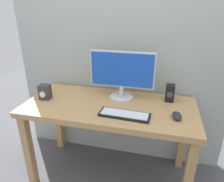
{
  "coord_description": "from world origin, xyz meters",
  "views": [
    {
      "loc": [
        0.38,
        -1.45,
        1.5
      ],
      "look_at": [
        0.02,
        0.0,
        0.86
      ],
      "focal_mm": 32.97,
      "sensor_mm": 36.0,
      "label": 1
    }
  ],
  "objects_px": {
    "mouse": "(177,116)",
    "desk": "(110,115)",
    "audio_controller": "(45,92)",
    "keyboard_primary": "(124,115)",
    "monitor": "(122,73)",
    "speaker_right": "(170,93)"
  },
  "relations": [
    {
      "from": "mouse",
      "to": "monitor",
      "type": "bearing_deg",
      "value": 142.22
    },
    {
      "from": "speaker_right",
      "to": "audio_controller",
      "type": "height_order",
      "value": "speaker_right"
    },
    {
      "from": "desk",
      "to": "monitor",
      "type": "xyz_separation_m",
      "value": [
        0.07,
        0.15,
        0.32
      ]
    },
    {
      "from": "monitor",
      "to": "audio_controller",
      "type": "distance_m",
      "value": 0.67
    },
    {
      "from": "monitor",
      "to": "mouse",
      "type": "relative_size",
      "value": 4.98
    },
    {
      "from": "mouse",
      "to": "audio_controller",
      "type": "xyz_separation_m",
      "value": [
        -1.08,
        0.07,
        0.04
      ]
    },
    {
      "from": "mouse",
      "to": "desk",
      "type": "bearing_deg",
      "value": 160.11
    },
    {
      "from": "monitor",
      "to": "audio_controller",
      "type": "relative_size",
      "value": 4.25
    },
    {
      "from": "desk",
      "to": "speaker_right",
      "type": "bearing_deg",
      "value": 21.59
    },
    {
      "from": "monitor",
      "to": "mouse",
      "type": "height_order",
      "value": "monitor"
    },
    {
      "from": "mouse",
      "to": "audio_controller",
      "type": "relative_size",
      "value": 0.85
    },
    {
      "from": "desk",
      "to": "audio_controller",
      "type": "relative_size",
      "value": 10.87
    },
    {
      "from": "desk",
      "to": "speaker_right",
      "type": "height_order",
      "value": "speaker_right"
    },
    {
      "from": "mouse",
      "to": "audio_controller",
      "type": "distance_m",
      "value": 1.09
    },
    {
      "from": "audio_controller",
      "to": "monitor",
      "type": "bearing_deg",
      "value": 15.98
    },
    {
      "from": "keyboard_primary",
      "to": "speaker_right",
      "type": "distance_m",
      "value": 0.47
    },
    {
      "from": "speaker_right",
      "to": "audio_controller",
      "type": "xyz_separation_m",
      "value": [
        -1.03,
        -0.22,
        -0.01
      ]
    },
    {
      "from": "speaker_right",
      "to": "keyboard_primary",
      "type": "bearing_deg",
      "value": -132.98
    },
    {
      "from": "monitor",
      "to": "keyboard_primary",
      "type": "height_order",
      "value": "monitor"
    },
    {
      "from": "keyboard_primary",
      "to": "mouse",
      "type": "xyz_separation_m",
      "value": [
        0.37,
        0.05,
        0.01
      ]
    },
    {
      "from": "monitor",
      "to": "speaker_right",
      "type": "bearing_deg",
      "value": 5.35
    },
    {
      "from": "keyboard_primary",
      "to": "audio_controller",
      "type": "bearing_deg",
      "value": 170.23
    }
  ]
}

